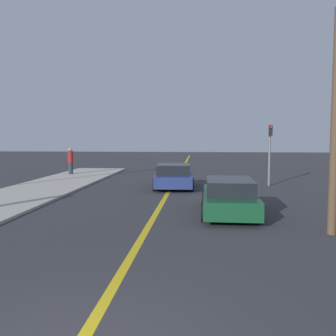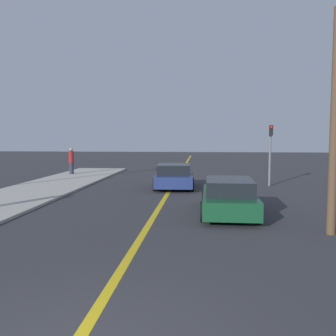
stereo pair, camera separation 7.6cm
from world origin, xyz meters
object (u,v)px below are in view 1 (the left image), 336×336
at_px(car_ahead_center, 174,176).
at_px(pedestrian_mid_group, 71,161).
at_px(car_near_right_lane, 229,197).
at_px(utility_pole, 335,123).
at_px(traffic_light, 270,148).

distance_m(car_ahead_center, pedestrian_mid_group, 9.40).
bearing_deg(car_near_right_lane, utility_pole, -42.62).
relative_size(car_near_right_lane, pedestrian_mid_group, 2.41).
height_order(pedestrian_mid_group, traffic_light, traffic_light).
distance_m(car_ahead_center, utility_pole, 10.35).
distance_m(pedestrian_mid_group, traffic_light, 13.35).
distance_m(car_near_right_lane, utility_pole, 4.32).
bearing_deg(car_ahead_center, car_near_right_lane, -72.53).
xyz_separation_m(car_near_right_lane, traffic_light, (2.70, 7.58, 1.45)).
distance_m(car_near_right_lane, car_ahead_center, 6.73).
bearing_deg(car_near_right_lane, car_ahead_center, 111.61).
bearing_deg(utility_pole, pedestrian_mid_group, 130.78).
bearing_deg(car_ahead_center, traffic_light, 11.02).
bearing_deg(pedestrian_mid_group, traffic_light, -19.24).
relative_size(car_near_right_lane, traffic_light, 1.32).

